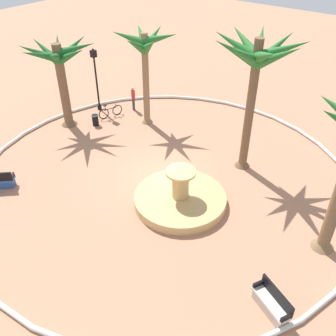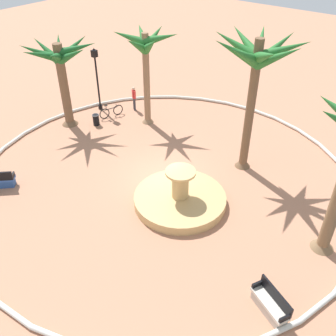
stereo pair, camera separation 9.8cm
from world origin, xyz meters
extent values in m
plane|color=tan|center=(0.00, 0.00, 0.00)|extent=(80.00, 80.00, 0.00)
torus|color=silver|center=(0.00, 0.00, 0.10)|extent=(19.50, 19.50, 0.20)
cylinder|color=tan|center=(1.17, 1.95, 0.23)|extent=(4.37, 4.37, 0.45)
cylinder|color=teal|center=(1.17, 1.95, 0.19)|extent=(3.85, 3.85, 0.34)
cylinder|color=tan|center=(1.17, 1.95, 1.11)|extent=(0.79, 0.79, 1.32)
cylinder|color=#E0B370|center=(1.17, 1.95, 1.83)|extent=(1.40, 1.40, 0.12)
cylinder|color=brown|center=(-0.73, -8.30, 2.59)|extent=(0.55, 0.55, 5.19)
cone|color=brown|center=(-0.73, -8.30, 0.25)|extent=(1.04, 1.04, 0.50)
cone|color=#1E6028|center=(0.32, -8.42, 4.77)|extent=(2.36, 0.82, 1.36)
cone|color=#1E6028|center=(0.06, -7.58, 4.79)|extent=(2.09, 1.98, 1.32)
cone|color=#1E6028|center=(-0.85, -7.29, 4.69)|extent=(0.84, 2.34, 1.50)
cone|color=#1E6028|center=(-1.44, -7.46, 4.90)|extent=(1.94, 2.14, 1.11)
cone|color=#1E6028|center=(-1.76, -8.24, 4.73)|extent=(2.33, 0.70, 1.43)
cone|color=#1E6028|center=(-1.37, -9.04, 4.62)|extent=(1.89, 2.07, 1.62)
cone|color=#1E6028|center=(-0.65, -9.29, 4.64)|extent=(0.72, 2.29, 1.58)
cone|color=#1E6028|center=(0.04, -9.00, 4.73)|extent=(2.07, 1.97, 1.43)
cone|color=brown|center=(-0.21, 8.29, 0.25)|extent=(0.96, 0.96, 0.50)
cylinder|color=brown|center=(-3.42, 2.78, 3.44)|extent=(0.44, 0.44, 6.87)
cone|color=brown|center=(-3.42, 2.78, 0.25)|extent=(0.83, 0.83, 0.50)
cone|color=#28702D|center=(-2.39, 2.63, 6.35)|extent=(2.38, 0.89, 1.56)
cone|color=#28702D|center=(-2.62, 3.51, 6.44)|extent=(2.13, 2.00, 1.39)
cone|color=#28702D|center=(-3.32, 3.78, 6.28)|extent=(0.78, 2.33, 1.68)
cone|color=#28702D|center=(-3.87, 3.77, 6.45)|extent=(1.50, 2.39, 1.36)
cone|color=#28702D|center=(-4.35, 3.18, 6.30)|extent=(2.33, 1.42, 1.64)
cone|color=#28702D|center=(-4.41, 2.39, 6.40)|extent=(2.39, 1.39, 1.46)
cone|color=#28702D|center=(-3.93, 1.83, 6.45)|extent=(1.61, 2.36, 1.38)
cone|color=#28702D|center=(-3.27, 1.72, 6.41)|extent=(0.89, 2.42, 1.43)
cone|color=#28702D|center=(-2.67, 2.09, 6.31)|extent=(2.08, 1.98, 1.62)
cylinder|color=#8E6B4C|center=(-4.03, -4.51, 2.86)|extent=(0.40, 0.40, 5.71)
cone|color=#8E6B4C|center=(-4.03, -4.51, 0.25)|extent=(0.76, 0.76, 0.50)
cone|color=#28702D|center=(-3.20, -4.42, 5.22)|extent=(2.01, 0.79, 1.47)
cone|color=#28702D|center=(-3.60, -3.78, 5.23)|extent=(1.47, 1.98, 1.45)
cone|color=#28702D|center=(-4.49, -3.69, 5.47)|extent=(1.48, 2.04, 1.03)
cone|color=#28702D|center=(-4.90, -4.59, 5.28)|extent=(2.04, 0.73, 1.36)
cone|color=#28702D|center=(-4.58, -5.24, 5.37)|extent=(1.67, 1.94, 1.20)
cone|color=#28702D|center=(-3.55, -5.31, 5.42)|extent=(1.52, 2.03, 1.11)
cube|color=black|center=(5.21, -5.46, 0.59)|extent=(0.38, 0.37, 0.24)
cube|color=beige|center=(3.93, 7.86, 0.45)|extent=(1.16, 1.65, 0.12)
cube|color=black|center=(3.74, 7.96, 0.75)|extent=(0.79, 1.47, 0.50)
cube|color=#B6ADA0|center=(3.93, 7.86, 0.20)|extent=(1.07, 1.52, 0.39)
cube|color=black|center=(4.27, 8.53, 0.59)|extent=(0.44, 0.27, 0.24)
cube|color=black|center=(3.60, 7.19, 0.59)|extent=(0.44, 0.27, 0.24)
cylinder|color=black|center=(-3.45, -8.34, 1.83)|extent=(0.12, 0.12, 3.66)
cylinder|color=black|center=(-3.45, -8.34, 0.15)|extent=(0.28, 0.28, 0.30)
cube|color=black|center=(-3.45, -8.34, 3.88)|extent=(0.32, 0.32, 0.44)
sphere|color=#F2EDCC|center=(-3.45, -8.34, 3.88)|extent=(0.22, 0.22, 0.22)
cone|color=black|center=(-3.45, -8.34, 4.16)|extent=(0.20, 0.20, 0.18)
cylinder|color=black|center=(-1.70, -6.88, 0.35)|extent=(0.40, 0.40, 0.70)
torus|color=#4C4C51|center=(-1.70, -6.88, 0.70)|extent=(0.46, 0.46, 0.06)
torus|color=black|center=(-3.59, -6.77, 0.36)|extent=(0.70, 0.27, 0.72)
torus|color=black|center=(-2.64, -7.07, 0.36)|extent=(0.70, 0.27, 0.72)
cylinder|color=black|center=(-3.12, -6.92, 0.59)|extent=(0.92, 0.33, 0.05)
cylinder|color=black|center=(-2.78, -7.02, 0.74)|extent=(0.04, 0.04, 0.30)
cube|color=black|center=(-2.78, -7.02, 0.91)|extent=(0.22, 0.16, 0.06)
cylinder|color=black|center=(-3.54, -6.78, 0.73)|extent=(0.16, 0.43, 0.03)
cylinder|color=#33333D|center=(-4.87, -6.47, 0.44)|extent=(0.14, 0.14, 0.88)
cylinder|color=#33333D|center=(-4.77, -6.33, 0.44)|extent=(0.14, 0.14, 0.88)
cube|color=red|center=(-4.82, -6.40, 1.16)|extent=(0.36, 0.39, 0.56)
sphere|color=beige|center=(-4.82, -6.40, 1.56)|extent=(0.22, 0.22, 0.22)
cylinder|color=red|center=(-4.95, -6.58, 1.16)|extent=(0.09, 0.09, 0.53)
cylinder|color=red|center=(-4.69, -6.22, 1.16)|extent=(0.09, 0.09, 0.53)
camera|label=1|loc=(12.38, 9.89, 11.81)|focal=40.34mm
camera|label=2|loc=(12.32, 9.97, 11.81)|focal=40.34mm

